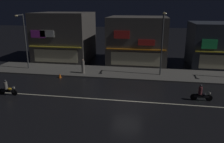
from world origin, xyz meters
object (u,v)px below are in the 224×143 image
at_px(motorcycle_opposite_lane, 7,89).
at_px(traffic_cone, 60,76).
at_px(streetlamp_mid, 162,39).
at_px(streetlamp_west, 24,37).
at_px(pedestrian_on_sidewalk, 83,67).
at_px(motorcycle_trailing_far, 201,94).

distance_m(motorcycle_opposite_lane, traffic_cone, 6.47).
bearing_deg(motorcycle_opposite_lane, streetlamp_mid, -153.83).
relative_size(streetlamp_west, streetlamp_mid, 0.95).
height_order(streetlamp_west, pedestrian_on_sidewalk, streetlamp_west).
distance_m(streetlamp_west, traffic_cone, 7.32).
bearing_deg(motorcycle_opposite_lane, pedestrian_on_sidewalk, -127.47).
height_order(motorcycle_opposite_lane, motorcycle_trailing_far, same).
relative_size(streetlamp_mid, motorcycle_trailing_far, 3.89).
bearing_deg(motorcycle_trailing_far, traffic_cone, 164.00).
bearing_deg(streetlamp_mid, pedestrian_on_sidewalk, -176.20).
relative_size(motorcycle_opposite_lane, motorcycle_trailing_far, 1.00).
xyz_separation_m(streetlamp_west, motorcycle_trailing_far, (20.48, -6.74, -3.66)).
height_order(streetlamp_west, traffic_cone, streetlamp_west).
relative_size(streetlamp_mid, pedestrian_on_sidewalk, 4.17).
bearing_deg(streetlamp_west, motorcycle_trailing_far, -18.22).
relative_size(pedestrian_on_sidewalk, motorcycle_opposite_lane, 0.93).
bearing_deg(motorcycle_trailing_far, streetlamp_mid, 115.80).
xyz_separation_m(pedestrian_on_sidewalk, traffic_cone, (-2.29, -1.87, -0.68)).
bearing_deg(motorcycle_opposite_lane, motorcycle_trailing_far, -178.30).
distance_m(pedestrian_on_sidewalk, traffic_cone, 3.04).
bearing_deg(streetlamp_west, motorcycle_opposite_lane, -72.23).
height_order(motorcycle_trailing_far, traffic_cone, motorcycle_trailing_far).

